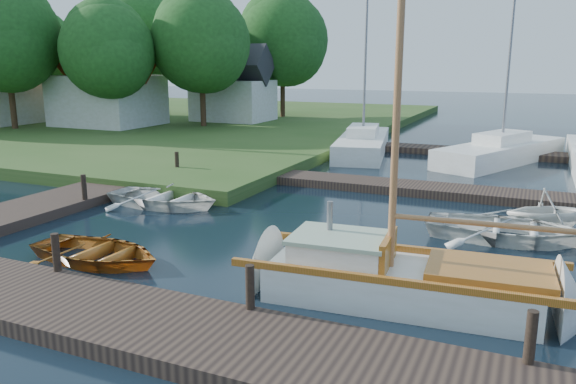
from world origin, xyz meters
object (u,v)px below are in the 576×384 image
at_px(mooring_post_1, 56,252).
at_px(house_a, 107,87).
at_px(mooring_post_5, 177,162).
at_px(tender_c, 507,225).
at_px(tree_2, 108,50).
at_px(house_c, 233,91).
at_px(tree_7, 283,39).
at_px(marina_boat_0, 363,142).
at_px(mooring_post_2, 250,287).
at_px(tree_4, 139,37).
at_px(tree_1, 6,36).
at_px(sailboat, 408,284).
at_px(tender_a, 164,195).
at_px(tree_5, 40,51).
at_px(dinghy, 97,247).
at_px(mooring_post_4, 84,187).
at_px(mooring_post_3, 531,337).
at_px(tender_d, 549,207).
at_px(marina_boat_2, 501,150).
at_px(tree_3, 201,41).

distance_m(mooring_post_1, house_a, 27.11).
bearing_deg(mooring_post_1, mooring_post_5, 111.80).
xyz_separation_m(tender_c, tree_2, (-23.33, 12.10, 4.83)).
bearing_deg(house_c, tree_7, 63.69).
height_order(tender_c, marina_boat_0, marina_boat_0).
height_order(house_a, tree_7, tree_7).
bearing_deg(mooring_post_2, tree_4, 130.98).
relative_size(tree_1, tree_7, 0.98).
bearing_deg(mooring_post_5, sailboat, -36.11).
relative_size(tender_a, tree_5, 0.47).
relative_size(dinghy, marina_boat_0, 0.28).
distance_m(mooring_post_2, house_c, 31.19).
bearing_deg(marina_boat_0, mooring_post_4, 149.87).
distance_m(mooring_post_1, mooring_post_3, 9.00).
distance_m(tender_a, tree_4, 27.57).
bearing_deg(house_a, mooring_post_3, -38.93).
relative_size(tender_d, tree_1, 0.26).
height_order(tender_d, tree_1, tree_1).
bearing_deg(marina_boat_2, tree_5, 104.56).
bearing_deg(tender_a, tree_4, 38.53).
bearing_deg(mooring_post_5, tree_2, 140.55).
bearing_deg(marina_boat_0, dinghy, 165.15).
distance_m(tree_2, tree_7, 13.45).
bearing_deg(tender_d, tree_3, 24.10).
bearing_deg(tree_3, tender_c, -39.79).
relative_size(tender_d, house_c, 0.45).
distance_m(mooring_post_3, tender_c, 6.98).
xyz_separation_m(marina_boat_0, house_c, (-11.80, 7.68, 2.01)).
bearing_deg(tree_1, tree_2, 18.43).
bearing_deg(mooring_post_1, tree_7, 106.16).
bearing_deg(tender_c, mooring_post_5, 73.45).
height_order(mooring_post_5, tree_3, tree_3).
relative_size(house_a, tree_3, 0.72).
relative_size(sailboat, marina_boat_2, 0.78).
relative_size(mooring_post_3, mooring_post_5, 1.00).
distance_m(mooring_post_4, tender_c, 12.49).
bearing_deg(tree_1, sailboat, -28.24).
relative_size(mooring_post_5, tender_a, 0.21).
distance_m(mooring_post_4, sailboat, 11.21).
relative_size(mooring_post_4, tree_4, 0.08).
bearing_deg(tender_c, tree_5, 60.23).
relative_size(mooring_post_5, dinghy, 0.24).
relative_size(mooring_post_1, tender_a, 0.21).
bearing_deg(tree_4, marina_boat_0, -21.32).
relative_size(mooring_post_2, sailboat, 0.08).
relative_size(mooring_post_1, house_c, 0.15).
distance_m(mooring_post_2, marina_boat_2, 19.53).
height_order(tree_2, tree_5, tree_5).
xyz_separation_m(tender_d, tree_4, (-28.30, 18.56, 5.74)).
relative_size(tree_1, tree_5, 1.14).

